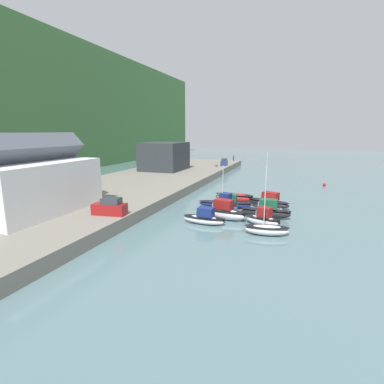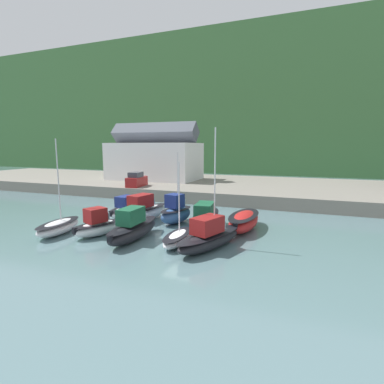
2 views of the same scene
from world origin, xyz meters
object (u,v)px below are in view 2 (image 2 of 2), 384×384
object	(u,v)px
moored_boat_2	(176,212)
moored_boat_8	(178,238)
moored_boat_1	(143,211)
moored_boat_9	(210,237)
moored_boat_4	(244,221)
moored_boat_3	(205,217)
moored_boat_5	(59,227)
moored_boat_0	(127,208)
moored_boat_7	(133,228)
parked_car_1	(137,180)
moored_boat_6	(98,226)

from	to	relation	value
moored_boat_2	moored_boat_8	world-z (taller)	moored_boat_2
moored_boat_1	moored_boat_9	world-z (taller)	moored_boat_9
moored_boat_2	moored_boat_4	distance (m)	6.78
moored_boat_3	moored_boat_8	world-z (taller)	moored_boat_8
moored_boat_5	moored_boat_9	world-z (taller)	moored_boat_9
moored_boat_0	moored_boat_8	distance (m)	11.61
moored_boat_2	moored_boat_4	world-z (taller)	moored_boat_2
moored_boat_9	moored_boat_5	bearing A→B (deg)	-155.85
moored_boat_5	moored_boat_7	world-z (taller)	moored_boat_5
moored_boat_3	moored_boat_5	size ratio (longest dim) A/B	1.05
moored_boat_7	moored_boat_4	bearing A→B (deg)	37.46
moored_boat_0	parked_car_1	size ratio (longest dim) A/B	1.35
moored_boat_0	moored_boat_8	bearing A→B (deg)	-33.44
moored_boat_1	parked_car_1	world-z (taller)	parked_car_1
moored_boat_8	moored_boat_9	xyz separation A→B (m)	(2.60, -0.01, 0.38)
parked_car_1	moored_boat_5	bearing A→B (deg)	-86.18
moored_boat_4	moored_boat_6	world-z (taller)	moored_boat_6
moored_boat_0	moored_boat_4	bearing A→B (deg)	-1.03
moored_boat_6	moored_boat_8	distance (m)	7.34
moored_boat_6	moored_boat_8	size ratio (longest dim) A/B	0.77
moored_boat_3	moored_boat_8	size ratio (longest dim) A/B	1.35
moored_boat_4	parked_car_1	xyz separation A→B (m)	(-18.50, 11.92, 1.71)
moored_boat_3	moored_boat_4	distance (m)	3.93
moored_boat_0	moored_boat_3	size ratio (longest dim) A/B	0.68
moored_boat_3	moored_boat_6	xyz separation A→B (m)	(-7.43, -6.77, 0.10)
moored_boat_1	moored_boat_6	distance (m)	5.84
moored_boat_6	parked_car_1	distance (m)	19.57
parked_car_1	moored_boat_4	bearing A→B (deg)	-39.93
moored_boat_2	moored_boat_8	distance (m)	6.55
moored_boat_1	moored_boat_7	distance (m)	6.23
moored_boat_1	moored_boat_2	size ratio (longest dim) A/B	1.05
moored_boat_9	parked_car_1	size ratio (longest dim) A/B	2.03
moored_boat_0	moored_boat_9	xyz separation A→B (m)	(11.83, -7.05, 0.13)
moored_boat_5	moored_boat_7	bearing A→B (deg)	-1.03
moored_boat_1	moored_boat_5	distance (m)	8.02
moored_boat_3	moored_boat_4	xyz separation A→B (m)	(3.88, -0.56, 0.08)
moored_boat_4	moored_boat_5	distance (m)	16.42
moored_boat_9	moored_boat_6	bearing A→B (deg)	-158.97
moored_boat_3	moored_boat_4	bearing A→B (deg)	-15.41
moored_boat_4	moored_boat_3	bearing A→B (deg)	173.63
moored_boat_5	parked_car_1	world-z (taller)	moored_boat_5
moored_boat_4	moored_boat_5	world-z (taller)	moored_boat_5
moored_boat_0	moored_boat_3	world-z (taller)	moored_boat_0
moored_boat_2	moored_boat_8	bearing A→B (deg)	-52.83
moored_boat_0	moored_boat_4	size ratio (longest dim) A/B	0.89
moored_boat_1	moored_boat_3	world-z (taller)	moored_boat_1
moored_boat_1	moored_boat_6	xyz separation A→B (m)	(-1.04, -5.75, -0.15)
moored_boat_4	moored_boat_5	xyz separation A→B (m)	(-14.83, -7.04, -0.20)
moored_boat_2	moored_boat_6	bearing A→B (deg)	-114.33
moored_boat_1	moored_boat_2	bearing A→B (deg)	18.51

